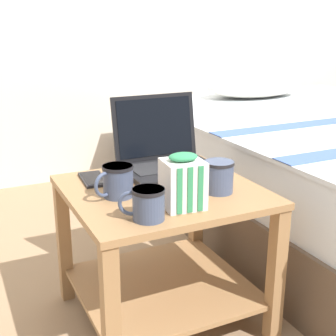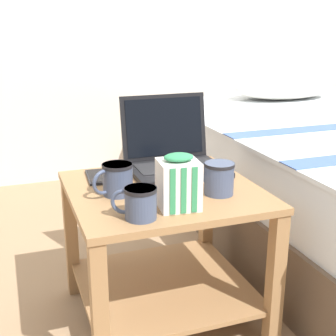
{
  "view_description": "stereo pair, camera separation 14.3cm",
  "coord_description": "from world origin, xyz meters",
  "px_view_note": "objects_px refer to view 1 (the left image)",
  "views": [
    {
      "loc": [
        -0.59,
        -1.28,
        0.99
      ],
      "look_at": [
        0.0,
        -0.04,
        0.56
      ],
      "focal_mm": 50.0,
      "sensor_mm": 36.0,
      "label": 1
    },
    {
      "loc": [
        -0.46,
        -1.33,
        0.99
      ],
      "look_at": [
        0.0,
        -0.04,
        0.56
      ],
      "focal_mm": 50.0,
      "sensor_mm": 36.0,
      "label": 2
    }
  ],
  "objects_px": {
    "bed": "(330,164)",
    "mug_mid_center": "(218,175)",
    "laptop": "(166,155)",
    "mug_front_left": "(147,202)",
    "snack_bag": "(183,182)",
    "cell_phone": "(93,179)",
    "mug_front_right": "(117,180)"
  },
  "relations": [
    {
      "from": "laptop",
      "to": "mug_front_right",
      "type": "relative_size",
      "value": 2.45
    },
    {
      "from": "mug_mid_center",
      "to": "laptop",
      "type": "bearing_deg",
      "value": 99.0
    },
    {
      "from": "bed",
      "to": "snack_bag",
      "type": "xyz_separation_m",
      "value": [
        -1.2,
        -0.63,
        0.28
      ]
    },
    {
      "from": "mug_mid_center",
      "to": "snack_bag",
      "type": "xyz_separation_m",
      "value": [
        -0.16,
        -0.06,
        0.02
      ]
    },
    {
      "from": "mug_front_left",
      "to": "mug_mid_center",
      "type": "height_order",
      "value": "mug_mid_center"
    },
    {
      "from": "snack_bag",
      "to": "cell_phone",
      "type": "distance_m",
      "value": 0.38
    },
    {
      "from": "mug_front_right",
      "to": "mug_mid_center",
      "type": "distance_m",
      "value": 0.31
    },
    {
      "from": "mug_front_left",
      "to": "snack_bag",
      "type": "bearing_deg",
      "value": 17.0
    },
    {
      "from": "laptop",
      "to": "snack_bag",
      "type": "relative_size",
      "value": 2.02
    },
    {
      "from": "laptop",
      "to": "mug_front_right",
      "type": "distance_m",
      "value": 0.31
    },
    {
      "from": "mug_mid_center",
      "to": "mug_front_left",
      "type": "bearing_deg",
      "value": -160.17
    },
    {
      "from": "laptop",
      "to": "snack_bag",
      "type": "distance_m",
      "value": 0.36
    },
    {
      "from": "bed",
      "to": "mug_mid_center",
      "type": "height_order",
      "value": "bed"
    },
    {
      "from": "bed",
      "to": "mug_mid_center",
      "type": "relative_size",
      "value": 14.52
    },
    {
      "from": "mug_mid_center",
      "to": "snack_bag",
      "type": "height_order",
      "value": "snack_bag"
    },
    {
      "from": "laptop",
      "to": "cell_phone",
      "type": "distance_m",
      "value": 0.28
    },
    {
      "from": "mug_front_right",
      "to": "cell_phone",
      "type": "distance_m",
      "value": 0.19
    },
    {
      "from": "mug_front_left",
      "to": "snack_bag",
      "type": "xyz_separation_m",
      "value": [
        0.13,
        0.04,
        0.03
      ]
    },
    {
      "from": "mug_front_left",
      "to": "mug_front_right",
      "type": "relative_size",
      "value": 0.91
    },
    {
      "from": "bed",
      "to": "mug_mid_center",
      "type": "distance_m",
      "value": 1.22
    },
    {
      "from": "mug_front_left",
      "to": "mug_mid_center",
      "type": "relative_size",
      "value": 0.9
    },
    {
      "from": "laptop",
      "to": "snack_bag",
      "type": "xyz_separation_m",
      "value": [
        -0.11,
        -0.35,
        0.02
      ]
    },
    {
      "from": "bed",
      "to": "laptop",
      "type": "relative_size",
      "value": 6.01
    },
    {
      "from": "mug_front_left",
      "to": "laptop",
      "type": "bearing_deg",
      "value": 58.36
    },
    {
      "from": "mug_front_left",
      "to": "snack_bag",
      "type": "distance_m",
      "value": 0.13
    },
    {
      "from": "laptop",
      "to": "bed",
      "type": "bearing_deg",
      "value": 14.84
    },
    {
      "from": "bed",
      "to": "mug_front_right",
      "type": "bearing_deg",
      "value": -160.42
    },
    {
      "from": "mug_front_left",
      "to": "cell_phone",
      "type": "bearing_deg",
      "value": 95.62
    },
    {
      "from": "mug_front_left",
      "to": "cell_phone",
      "type": "distance_m",
      "value": 0.38
    },
    {
      "from": "mug_front_left",
      "to": "mug_mid_center",
      "type": "distance_m",
      "value": 0.3
    },
    {
      "from": "laptop",
      "to": "mug_mid_center",
      "type": "xyz_separation_m",
      "value": [
        0.04,
        -0.28,
        0.0
      ]
    },
    {
      "from": "bed",
      "to": "mug_front_right",
      "type": "distance_m",
      "value": 1.45
    }
  ]
}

